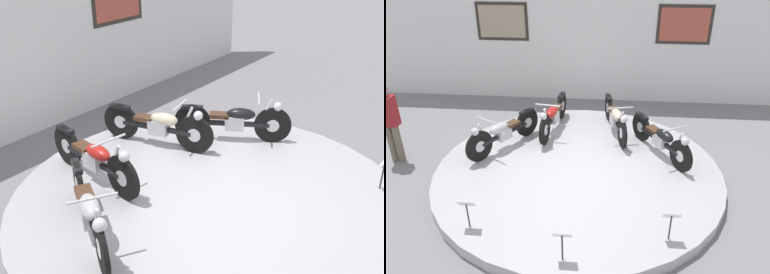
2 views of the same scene
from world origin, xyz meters
TOP-DOWN VIEW (x-y plane):
  - ground_plane at (0.00, 0.00)m, footprint 60.00×60.00m
  - display_platform at (0.00, 0.00)m, footprint 5.45×5.45m
  - back_wall at (0.00, 4.07)m, footprint 14.00×0.22m
  - motorcycle_silver at (-1.61, 0.61)m, footprint 1.08×1.72m
  - motorcycle_red at (-0.70, 1.51)m, footprint 0.54×1.98m
  - motorcycle_cream at (0.70, 1.51)m, footprint 0.61×1.94m
  - motorcycle_black at (1.61, 0.61)m, footprint 1.02×1.74m
  - info_placard_front_left at (-1.50, -1.84)m, footprint 0.26×0.11m
  - info_placard_front_centre at (0.00, -2.38)m, footprint 0.26×0.11m
  - info_placard_front_right at (1.50, -1.84)m, footprint 0.26×0.11m
  - visitor_standing at (-3.78, 0.23)m, footprint 0.36×0.22m

SIDE VIEW (x-z plane):
  - ground_plane at x=0.00m, z-range 0.00..0.00m
  - display_platform at x=0.00m, z-range 0.00..0.20m
  - info_placard_front_left at x=-1.50m, z-range 0.32..0.83m
  - info_placard_front_centre at x=0.00m, z-range 0.32..0.83m
  - info_placard_front_right at x=1.50m, z-range 0.32..0.83m
  - motorcycle_black at x=1.61m, z-range 0.19..0.97m
  - motorcycle_silver at x=-1.61m, z-range 0.19..0.98m
  - motorcycle_cream at x=0.70m, z-range 0.19..0.98m
  - motorcycle_red at x=-0.70m, z-range 0.19..0.99m
  - visitor_standing at x=-3.78m, z-range 0.11..1.80m
  - back_wall at x=0.00m, z-range 0.00..3.92m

